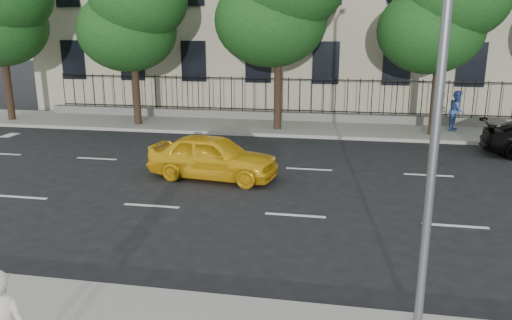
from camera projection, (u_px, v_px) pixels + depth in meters
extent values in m
plane|color=black|center=(283.00, 257.00, 10.76)|extent=(120.00, 120.00, 0.00)
cube|color=gray|center=(321.00, 129.00, 24.04)|extent=(60.00, 4.00, 0.15)
cube|color=slate|center=(323.00, 117.00, 25.59)|extent=(30.00, 0.50, 0.40)
cube|color=black|center=(323.00, 111.00, 25.51)|extent=(28.80, 0.05, 0.05)
cube|color=black|center=(324.00, 80.00, 25.10)|extent=(28.80, 0.05, 0.05)
cylinder|color=slate|center=(441.00, 74.00, 7.07)|extent=(0.14, 0.14, 8.00)
cylinder|color=#382619|center=(9.00, 89.00, 25.66)|extent=(0.36, 0.36, 3.15)
cylinder|color=#382619|center=(136.00, 94.00, 24.46)|extent=(0.36, 0.36, 2.97)
ellipsoid|color=#174717|center=(127.00, 31.00, 24.04)|extent=(4.75, 4.75, 3.90)
ellipsoid|color=#174717|center=(139.00, 1.00, 23.06)|extent=(4.50, 4.50, 3.70)
cylinder|color=#382619|center=(278.00, 94.00, 23.19)|extent=(0.36, 0.36, 3.32)
ellipsoid|color=#174717|center=(271.00, 21.00, 22.70)|extent=(5.13, 5.13, 4.21)
cylinder|color=#382619|center=(435.00, 100.00, 21.99)|extent=(0.36, 0.36, 3.08)
ellipsoid|color=#174717|center=(430.00, 30.00, 21.58)|extent=(4.56, 4.56, 3.74)
imported|color=yellow|center=(213.00, 157.00, 16.22)|extent=(4.43, 2.24, 1.45)
imported|color=#34509B|center=(457.00, 110.00, 23.09)|extent=(0.95, 1.07, 1.84)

